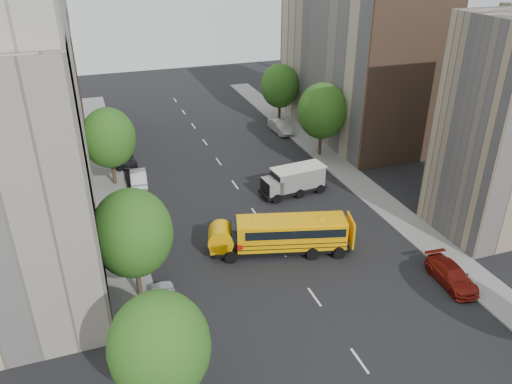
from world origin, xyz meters
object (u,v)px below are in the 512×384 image
street_tree_4 (322,111)px  parked_car_0 (165,299)px  parked_car_2 (124,158)px  parked_car_3 (452,275)px  street_tree_5 (280,86)px  street_tree_2 (109,138)px  parked_car_1 (138,177)px  parked_car_5 (280,127)px  street_tree_0 (160,347)px  school_bus (281,233)px  street_tree_1 (132,233)px  safari_truck (294,180)px

street_tree_4 → parked_car_0: street_tree_4 is taller
parked_car_0 → parked_car_2: parked_car_0 is taller
street_tree_4 → parked_car_3: 24.19m
parked_car_2 → parked_car_0: bearing=88.4°
street_tree_5 → parked_car_3: bearing=-92.2°
street_tree_5 → parked_car_3: 36.00m
street_tree_2 → parked_car_1: bearing=-18.1°
street_tree_5 → parked_car_5: (-1.40, -3.87, -3.96)m
street_tree_2 → parked_car_5: (20.60, 8.13, -4.08)m
street_tree_5 → street_tree_0: bearing=-118.8°
parked_car_1 → parked_car_5: bearing=-149.8°
street_tree_0 → street_tree_5: street_tree_5 is taller
street_tree_5 → school_bus: street_tree_5 is taller
street_tree_0 → parked_car_5: (20.60, 36.13, -3.90)m
street_tree_2 → parked_car_0: street_tree_2 is taller
parked_car_1 → parked_car_3: (18.40, -23.03, -0.04)m
street_tree_1 → parked_car_2: (1.43, 22.71, -4.31)m
safari_truck → parked_car_3: (4.98, -16.16, -0.73)m
parked_car_2 → parked_car_3: size_ratio=0.99×
street_tree_1 → parked_car_2: 23.16m
parked_car_2 → parked_car_5: bearing=-171.5°
street_tree_1 → street_tree_2: 18.00m
parked_car_2 → parked_car_3: bearing=122.4°
school_bus → parked_car_0: size_ratio=2.53×
school_bus → safari_truck: size_ratio=1.63×
street_tree_5 → parked_car_0: size_ratio=1.82×
parked_car_2 → parked_car_3: (19.17, -28.46, 0.03)m
parked_car_0 → parked_car_1: parked_car_1 is taller
parked_car_3 → parked_car_5: 31.87m
safari_truck → street_tree_4: bearing=44.0°
parked_car_0 → street_tree_4: bearing=-136.1°
safari_truck → parked_car_3: 16.92m
street_tree_4 → safari_truck: 10.57m
street_tree_4 → parked_car_5: (-1.40, 8.13, -4.33)m
street_tree_0 → street_tree_4: street_tree_4 is taller
street_tree_1 → street_tree_5: 37.20m
parked_car_1 → parked_car_3: parked_car_1 is taller
safari_truck → parked_car_3: safari_truck is taller
parked_car_3 → street_tree_0: bearing=-164.1°
street_tree_1 → street_tree_4: street_tree_4 is taller
street_tree_5 → parked_car_2: street_tree_5 is taller
safari_truck → parked_car_5: (4.98, 15.72, -0.66)m
parked_car_2 → street_tree_4: bearing=165.5°
street_tree_4 → parked_car_0: 28.90m
street_tree_2 → parked_car_5: bearing=21.5°
school_bus → street_tree_4: bearing=70.6°
street_tree_1 → safari_truck: bearing=33.7°
street_tree_1 → parked_car_2: size_ratio=1.72×
parked_car_5 → street_tree_5: bearing=67.1°
school_bus → safari_truck: 9.80m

